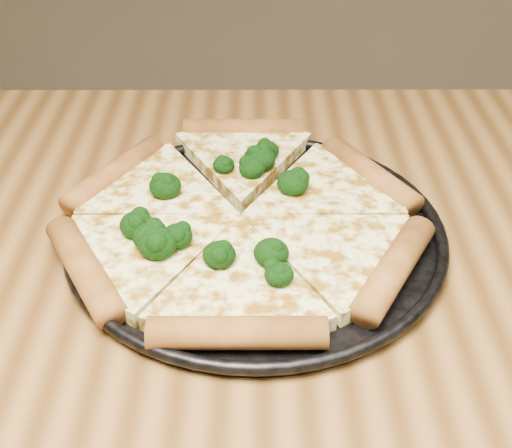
{
  "coord_description": "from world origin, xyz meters",
  "views": [
    {
      "loc": [
        0.04,
        -0.37,
        1.13
      ],
      "look_at": [
        0.04,
        0.13,
        0.77
      ],
      "focal_mm": 47.01,
      "sensor_mm": 36.0,
      "label": 1
    }
  ],
  "objects": [
    {
      "name": "pizza_pan",
      "position": [
        0.04,
        0.13,
        0.76
      ],
      "size": [
        0.35,
        0.35,
        0.02
      ],
      "color": "black",
      "rests_on": "dining_table"
    },
    {
      "name": "dining_table",
      "position": [
        0.0,
        0.0,
        0.66
      ],
      "size": [
        1.2,
        0.9,
        0.75
      ],
      "color": "brown",
      "rests_on": "ground"
    },
    {
      "name": "pizza",
      "position": [
        0.03,
        0.14,
        0.77
      ],
      "size": [
        0.35,
        0.35,
        0.03
      ],
      "rotation": [
        0.0,
        0.0,
        -0.0
      ],
      "color": "#F9F598",
      "rests_on": "pizza_pan"
    },
    {
      "name": "broccoli_florets",
      "position": [
        0.0,
        0.13,
        0.78
      ],
      "size": [
        0.17,
        0.22,
        0.03
      ],
      "color": "black",
      "rests_on": "pizza"
    }
  ]
}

